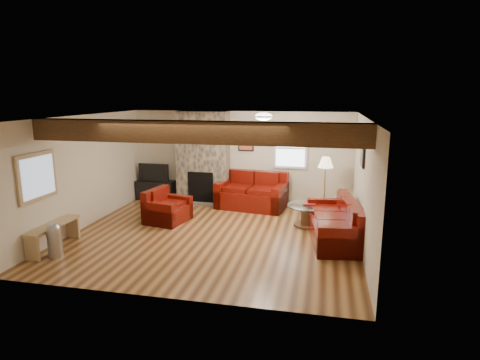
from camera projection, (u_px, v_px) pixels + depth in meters
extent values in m
plane|color=#532F16|center=(214.00, 235.00, 8.56)|extent=(8.00, 8.00, 0.00)
plane|color=white|center=(212.00, 117.00, 8.03)|extent=(8.00, 8.00, 0.00)
plane|color=beige|center=(241.00, 158.00, 10.92)|extent=(8.00, 0.00, 8.00)
plane|color=beige|center=(160.00, 217.00, 5.66)|extent=(8.00, 0.00, 8.00)
plane|color=beige|center=(83.00, 172.00, 8.91)|extent=(0.00, 7.50, 7.50)
plane|color=beige|center=(364.00, 185.00, 7.67)|extent=(0.00, 7.50, 7.50)
cube|color=#351C10|center=(192.00, 132.00, 6.87)|extent=(6.00, 0.36, 0.38)
cube|color=#3A352D|center=(203.00, 158.00, 10.89)|extent=(1.40, 0.50, 2.50)
cube|color=black|center=(201.00, 188.00, 10.82)|extent=(0.70, 0.06, 0.90)
cube|color=#3A352D|center=(201.00, 204.00, 10.86)|extent=(1.00, 0.25, 0.08)
cylinder|color=#492B17|center=(309.00, 225.00, 9.16)|extent=(0.67, 0.67, 0.04)
cylinder|color=#492B17|center=(309.00, 216.00, 9.12)|extent=(0.36, 0.36, 0.45)
cylinder|color=silver|center=(309.00, 205.00, 9.06)|extent=(1.00, 1.00, 0.02)
cube|color=maroon|center=(309.00, 204.00, 9.06)|extent=(0.28, 0.20, 0.03)
cube|color=black|center=(156.00, 190.00, 11.42)|extent=(1.07, 0.43, 0.54)
imported|color=black|center=(155.00, 172.00, 11.31)|extent=(0.88, 0.12, 0.51)
cylinder|color=tan|center=(323.00, 213.00, 10.08)|extent=(0.26, 0.26, 0.03)
cylinder|color=tan|center=(325.00, 189.00, 9.95)|extent=(0.03, 0.03, 1.29)
cone|color=beige|center=(326.00, 162.00, 9.81)|extent=(0.37, 0.37, 0.26)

